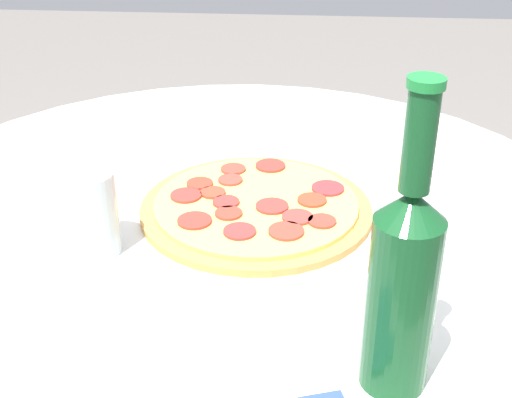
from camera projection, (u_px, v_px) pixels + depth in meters
table at (234, 305)px, 1.01m from camera, size 0.99×0.99×0.72m
pizza at (256, 207)px, 0.93m from camera, size 0.30×0.30×0.02m
beer_bottle at (403, 281)px, 0.60m from camera, size 0.06×0.06×0.29m
drinking_glass at (90, 213)px, 0.82m from camera, size 0.06×0.06×0.10m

